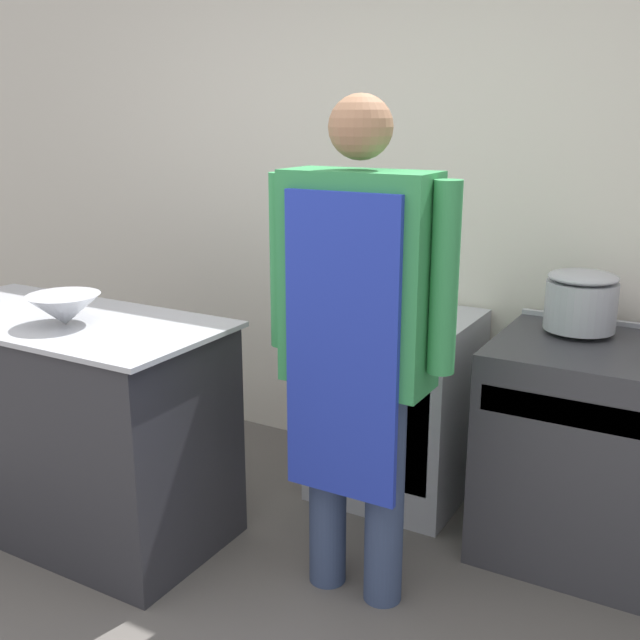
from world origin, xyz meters
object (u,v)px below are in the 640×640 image
Objects in this scene: fridge_unit at (396,405)px; mixing_bowl at (64,310)px; person_cook at (357,325)px; stove at (622,457)px; stock_pot at (581,300)px.

fridge_unit is 3.01× the size of mixing_bowl.
person_cook is at bearing 11.07° from mixing_bowl.
stove is 2.26m from mixing_bowl.
stock_pot is (1.74, 1.07, 0.02)m from mixing_bowl.
mixing_bowl is at bearing -168.93° from person_cook.
stove is at bearing 25.59° from mixing_bowl.
person_cook is 6.27× the size of mixing_bowl.
fridge_unit is (-1.00, 0.07, -0.01)m from stove.
stock_pot reaches higher than mixing_bowl.
person_cook is at bearing -76.40° from fridge_unit.
stock_pot is at bearing 151.67° from stove.
fridge_unit is at bearing 175.90° from stove.
person_cook reaches higher than mixing_bowl.
stock_pot reaches higher than stove.
fridge_unit is at bearing 46.13° from mixing_bowl.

